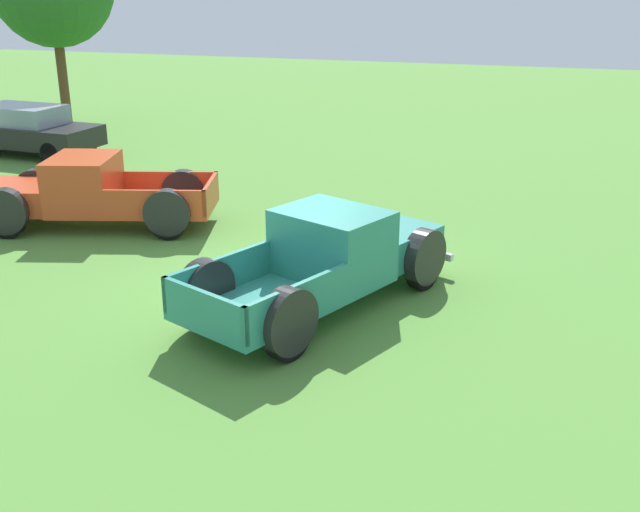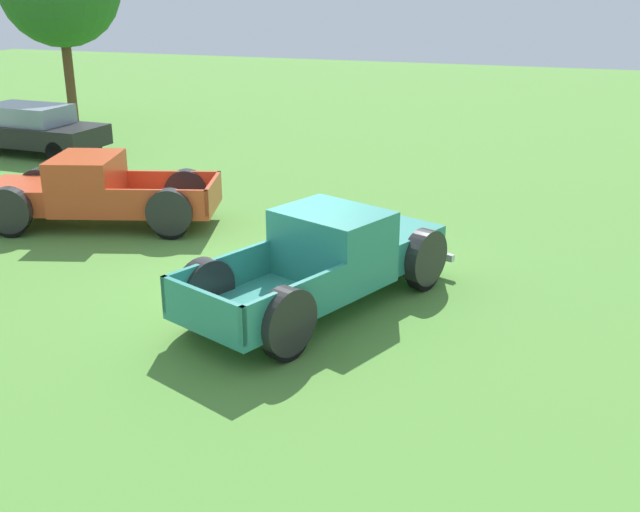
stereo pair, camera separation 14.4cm
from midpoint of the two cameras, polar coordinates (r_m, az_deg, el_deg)
The scene contains 4 objects.
ground_plane at distance 13.44m, azimuth -3.60°, elevation -2.43°, with size 80.00×80.00×0.00m, color #548C38.
pickup_truck_foreground at distance 12.65m, azimuth 0.79°, elevation -0.13°, with size 5.55×3.66×1.60m.
pickup_truck_behind_left at distance 17.44m, azimuth -17.83°, elevation 4.54°, with size 3.30×5.45×1.57m.
sedan_distant_b at distance 25.56m, azimuth -21.60°, elevation 8.94°, with size 2.06×4.68×1.54m.
Camera 1 is at (-11.48, -4.73, 5.13)m, focal length 42.17 mm.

